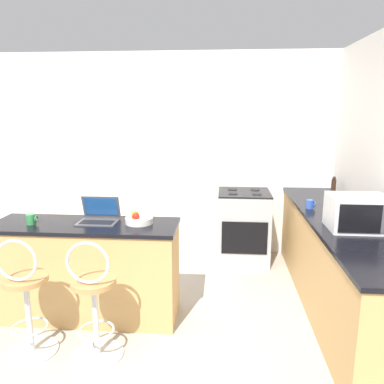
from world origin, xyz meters
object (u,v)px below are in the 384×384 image
(bar_stool_near, at_px, (26,301))
(mug_green, at_px, (31,219))
(bar_stool_far, at_px, (94,304))
(microwave, at_px, (358,213))
(mug_red, at_px, (341,198))
(mug_blue, at_px, (310,204))
(pepper_mill, at_px, (334,186))
(stove_range, at_px, (243,227))
(fruit_bowl, at_px, (138,219))
(laptop, at_px, (99,215))

(bar_stool_near, distance_m, mug_green, 0.75)
(bar_stool_far, height_order, microwave, microwave)
(mug_green, relative_size, mug_red, 0.94)
(bar_stool_near, xyz_separation_m, mug_blue, (2.38, 1.28, 0.49))
(microwave, bearing_deg, pepper_mill, 82.16)
(pepper_mill, height_order, mug_red, pepper_mill)
(stove_range, relative_size, fruit_bowl, 3.70)
(bar_stool_near, bearing_deg, fruit_bowl, 40.49)
(mug_blue, bearing_deg, mug_green, -163.68)
(stove_range, xyz_separation_m, fruit_bowl, (-1.01, -1.39, 0.48))
(mug_blue, height_order, pepper_mill, pepper_mill)
(laptop, bearing_deg, mug_red, 20.25)
(microwave, height_order, mug_green, microwave)
(stove_range, bearing_deg, fruit_bowl, -126.05)
(bar_stool_far, bearing_deg, bar_stool_near, 180.00)
(laptop, xyz_separation_m, mug_red, (2.39, 0.88, -0.00))
(stove_range, height_order, fruit_bowl, fruit_bowl)
(bar_stool_near, bearing_deg, mug_green, 109.48)
(bar_stool_far, relative_size, fruit_bowl, 3.99)
(fruit_bowl, bearing_deg, mug_blue, 21.62)
(mug_blue, xyz_separation_m, fruit_bowl, (-1.64, -0.65, -0.01))
(stove_range, bearing_deg, mug_blue, -49.88)
(laptop, relative_size, pepper_mill, 1.58)
(laptop, height_order, fruit_bowl, laptop)
(microwave, distance_m, mug_green, 2.81)
(laptop, xyz_separation_m, mug_blue, (2.00, 0.62, -0.01))
(bar_stool_far, bearing_deg, microwave, 16.53)
(microwave, bearing_deg, stove_range, 121.43)
(microwave, bearing_deg, bar_stool_near, -166.71)
(fruit_bowl, bearing_deg, mug_green, -173.66)
(laptop, height_order, mug_green, laptop)
(bar_stool_far, bearing_deg, mug_blue, 34.82)
(bar_stool_near, height_order, microwave, microwave)
(bar_stool_near, distance_m, mug_red, 3.21)
(fruit_bowl, bearing_deg, bar_stool_near, -139.51)
(laptop, xyz_separation_m, fruit_bowl, (0.37, -0.03, -0.02))
(bar_stool_near, bearing_deg, microwave, 13.29)
(microwave, distance_m, stove_range, 1.75)
(bar_stool_near, bearing_deg, mug_blue, 28.34)
(bar_stool_far, distance_m, fruit_bowl, 0.82)
(bar_stool_far, distance_m, stove_range, 2.37)
(stove_range, height_order, pepper_mill, pepper_mill)
(mug_red, bearing_deg, laptop, -159.75)
(bar_stool_near, distance_m, mug_blue, 2.75)
(bar_stool_near, relative_size, mug_blue, 10.75)
(pepper_mill, relative_size, mug_green, 2.27)
(pepper_mill, bearing_deg, stove_range, 177.00)
(pepper_mill, bearing_deg, bar_stool_far, -139.02)
(stove_range, relative_size, mug_red, 8.78)
(bar_stool_far, relative_size, mug_red, 9.48)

